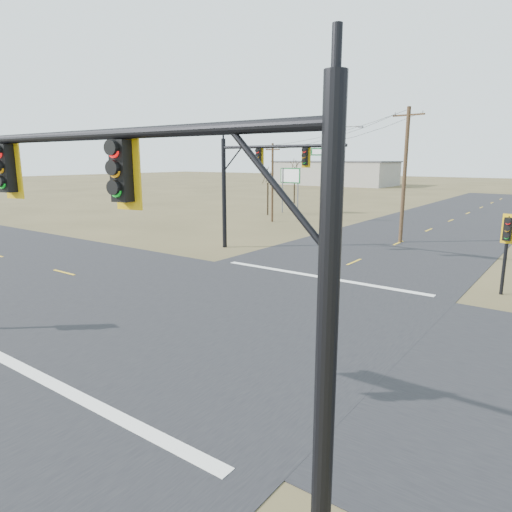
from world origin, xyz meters
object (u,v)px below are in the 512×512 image
at_px(utility_pole_near, 405,174).
at_px(streetlight_c, 341,164).
at_px(mast_arm_far, 257,171).
at_px(bare_tree_b, 295,166).
at_px(bare_tree_a, 268,175).
at_px(mast_arm_near, 137,215).
at_px(highway_sign, 290,181).
at_px(utility_pole_far, 272,181).
at_px(pedestal_signal_ne, 507,235).

relative_size(utility_pole_near, streetlight_c, 0.99).
bearing_deg(mast_arm_far, bare_tree_b, 99.99).
bearing_deg(streetlight_c, mast_arm_far, -56.01).
height_order(streetlight_c, bare_tree_a, streetlight_c).
xyz_separation_m(mast_arm_near, bare_tree_a, (-23.07, 37.54, -0.76)).
distance_m(mast_arm_far, highway_sign, 23.23).
bearing_deg(utility_pole_far, highway_sign, 108.61).
bearing_deg(mast_arm_near, pedestal_signal_ne, 70.30).
xyz_separation_m(highway_sign, bare_tree_b, (-5.82, 10.57, 1.51)).
height_order(highway_sign, bare_tree_b, bare_tree_b).
distance_m(mast_arm_far, pedestal_signal_ne, 15.48).
height_order(utility_pole_near, bare_tree_a, utility_pole_near).
distance_m(highway_sign, bare_tree_b, 12.16).
bearing_deg(bare_tree_a, utility_pole_far, -50.95).
height_order(pedestal_signal_ne, bare_tree_b, bare_tree_b).
relative_size(utility_pole_far, bare_tree_b, 1.18).
xyz_separation_m(mast_arm_near, utility_pole_far, (-19.45, 33.07, -1.17)).
bearing_deg(streetlight_c, bare_tree_a, -109.06).
relative_size(pedestal_signal_ne, highway_sign, 0.73).
bearing_deg(pedestal_signal_ne, streetlight_c, 135.67).
height_order(mast_arm_near, highway_sign, mast_arm_near).
bearing_deg(utility_pole_far, bare_tree_b, 114.82).
height_order(mast_arm_near, bare_tree_b, mast_arm_near).
relative_size(pedestal_signal_ne, utility_pole_far, 0.49).
relative_size(mast_arm_far, pedestal_signal_ne, 2.46).
bearing_deg(utility_pole_far, mast_arm_far, -59.89).
height_order(mast_arm_far, pedestal_signal_ne, mast_arm_far).
bearing_deg(mast_arm_near, mast_arm_far, 111.83).
xyz_separation_m(mast_arm_near, pedestal_signal_ne, (3.47, 18.13, -2.43)).
distance_m(mast_arm_near, mast_arm_far, 22.92).
relative_size(mast_arm_near, bare_tree_b, 1.59).
bearing_deg(pedestal_signal_ne, utility_pole_far, 154.02).
relative_size(streetlight_c, bare_tree_b, 1.52).
bearing_deg(bare_tree_a, bare_tree_b, 109.16).
relative_size(highway_sign, bare_tree_b, 0.79).
xyz_separation_m(mast_arm_near, bare_tree_b, (-27.77, 51.06, 0.01)).
bearing_deg(streetlight_c, mast_arm_near, -47.60).
distance_m(utility_pole_near, bare_tree_b, 31.70).
height_order(mast_arm_near, mast_arm_far, mast_arm_far).
height_order(utility_pole_near, utility_pole_far, utility_pole_near).
bearing_deg(bare_tree_a, mast_arm_near, -58.43).
xyz_separation_m(highway_sign, streetlight_c, (4.56, 3.81, 1.86)).
distance_m(pedestal_signal_ne, bare_tree_a, 32.92).
xyz_separation_m(streetlight_c, bare_tree_b, (-10.38, 6.76, -0.35)).
bearing_deg(utility_pole_far, utility_pole_near, -15.52).
bearing_deg(utility_pole_far, mast_arm_near, -59.54).
distance_m(utility_pole_far, highway_sign, 7.83).
height_order(utility_pole_far, streetlight_c, streetlight_c).
bearing_deg(utility_pole_near, streetlight_c, 129.17).
bearing_deg(highway_sign, mast_arm_far, -58.45).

